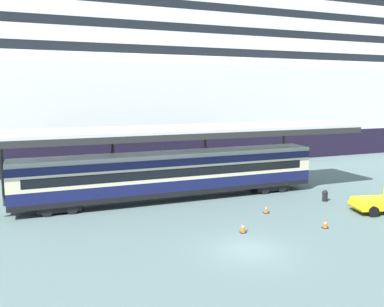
# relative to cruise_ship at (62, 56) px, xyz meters

# --- Properties ---
(ground_plane) EXTENTS (400.00, 400.00, 0.00)m
(ground_plane) POSITION_rel_cruise_ship_xyz_m (6.63, -42.60, -14.26)
(ground_plane) COLOR slate
(cruise_ship) EXTENTS (129.71, 31.61, 41.81)m
(cruise_ship) POSITION_rel_cruise_ship_xyz_m (0.00, 0.00, 0.00)
(cruise_ship) COLOR black
(cruise_ship) RESTS_ON ground
(platform_canopy) EXTENTS (35.29, 6.32, 6.13)m
(platform_canopy) POSITION_rel_cruise_ship_xyz_m (6.20, -29.92, -8.37)
(platform_canopy) COLOR silver
(platform_canopy) RESTS_ON ground
(train_carriage) EXTENTS (25.79, 2.81, 4.11)m
(train_carriage) POSITION_rel_cruise_ship_xyz_m (6.20, -30.33, -11.95)
(train_carriage) COLOR black
(train_carriage) RESTS_ON ground
(traffic_cone_near) EXTENTS (0.36, 0.36, 0.67)m
(traffic_cone_near) POSITION_rel_cruise_ship_xyz_m (11.54, -36.60, -13.93)
(traffic_cone_near) COLOR black
(traffic_cone_near) RESTS_ON ground
(traffic_cone_mid) EXTENTS (0.36, 0.36, 0.66)m
(traffic_cone_mid) POSITION_rel_cruise_ship_xyz_m (13.37, -41.09, -13.94)
(traffic_cone_mid) COLOR black
(traffic_cone_mid) RESTS_ON ground
(traffic_cone_far) EXTENTS (0.36, 0.36, 0.75)m
(traffic_cone_far) POSITION_rel_cruise_ship_xyz_m (7.77, -39.85, -13.89)
(traffic_cone_far) COLOR black
(traffic_cone_far) RESTS_ON ground
(quay_bollard) EXTENTS (0.48, 0.48, 0.96)m
(quay_bollard) POSITION_rel_cruise_ship_xyz_m (17.99, -35.44, -13.75)
(quay_bollard) COLOR black
(quay_bollard) RESTS_ON ground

